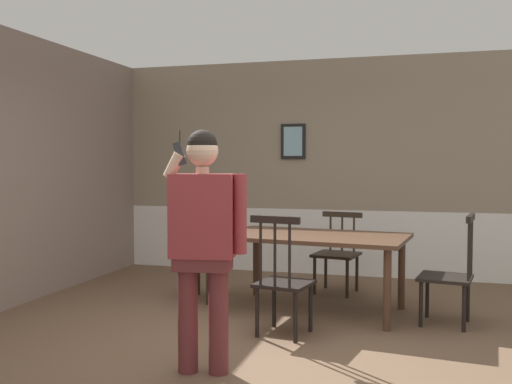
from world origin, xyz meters
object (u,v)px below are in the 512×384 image
Objects in this scene: chair_by_doorway at (200,256)px; chair_near_window at (450,274)px; chair_at_table_head at (337,253)px; person_figure at (204,233)px; dining_table at (314,243)px; chair_opposite_corner at (282,280)px.

chair_near_window is at bearing 95.30° from chair_by_doorway.
chair_near_window is 1.12× the size of chair_at_table_head.
person_figure is at bearing 34.47° from chair_by_doorway.
dining_table is at bearing 92.39° from chair_near_window.
chair_by_doorway is at bearing 92.35° from chair_near_window.
chair_opposite_corner reaches higher than chair_at_table_head.
chair_opposite_corner is 1.16m from person_figure.
dining_table is at bearing 95.26° from chair_by_doorway.
chair_by_doorway is (-1.27, 0.16, -0.22)m from dining_table.
chair_by_doorway is 0.57× the size of person_figure.
chair_near_window reaches higher than chair_at_table_head.
chair_near_window is 1.04× the size of chair_by_doorway.
chair_opposite_corner is (-0.11, -0.90, -0.20)m from dining_table.
chair_by_doorway is 0.94× the size of chair_opposite_corner.
chair_by_doorway is 1.57m from chair_at_table_head.
dining_table is 1.95× the size of chair_by_doorway.
person_figure reaches higher than chair_at_table_head.
chair_near_window is 1.57m from chair_at_table_head.
person_figure is (0.83, -2.05, 0.52)m from chair_by_doorway.
chair_by_doorway is at bearing 38.21° from chair_at_table_head.
person_figure reaches higher than chair_near_window.
chair_near_window is at bearing 38.37° from chair_opposite_corner.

